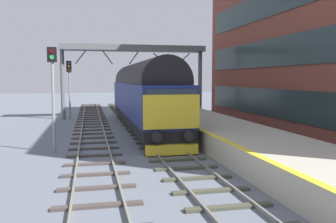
# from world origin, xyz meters

# --- Properties ---
(ground_plane) EXTENTS (140.00, 140.00, 0.00)m
(ground_plane) POSITION_xyz_m (0.00, 0.00, 0.00)
(ground_plane) COLOR slate
(ground_plane) RESTS_ON ground
(track_main) EXTENTS (2.50, 60.00, 0.15)m
(track_main) POSITION_xyz_m (0.00, 0.00, 0.06)
(track_main) COLOR slate
(track_main) RESTS_ON ground
(track_adjacent_west) EXTENTS (2.50, 60.00, 0.15)m
(track_adjacent_west) POSITION_xyz_m (-3.49, 0.00, 0.06)
(track_adjacent_west) COLOR gray
(track_adjacent_west) RESTS_ON ground
(station_platform) EXTENTS (4.00, 44.00, 1.01)m
(station_platform) POSITION_xyz_m (3.60, 0.00, 0.50)
(station_platform) COLOR #B9B3A1
(station_platform) RESTS_ON ground
(diesel_locomotive) EXTENTS (2.74, 18.37, 4.68)m
(diesel_locomotive) POSITION_xyz_m (0.00, 4.29, 2.48)
(diesel_locomotive) COLOR black
(diesel_locomotive) RESTS_ON ground
(signal_post_near) EXTENTS (0.44, 0.22, 5.01)m
(signal_post_near) POSITION_xyz_m (-5.34, -2.77, 3.08)
(signal_post_near) COLOR gray
(signal_post_near) RESTS_ON ground
(signal_post_mid) EXTENTS (0.44, 0.22, 5.07)m
(signal_post_mid) POSITION_xyz_m (-5.34, 12.00, 3.22)
(signal_post_mid) COLOR gray
(signal_post_mid) RESTS_ON ground
(platform_number_sign) EXTENTS (0.10, 0.44, 1.96)m
(platform_number_sign) POSITION_xyz_m (1.93, -2.11, 2.31)
(platform_number_sign) COLOR slate
(platform_number_sign) RESTS_ON station_platform
(overhead_footbridge) EXTENTS (12.79, 2.00, 6.47)m
(overhead_footbridge) POSITION_xyz_m (0.31, 11.80, 5.87)
(overhead_footbridge) COLOR slate
(overhead_footbridge) RESTS_ON ground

